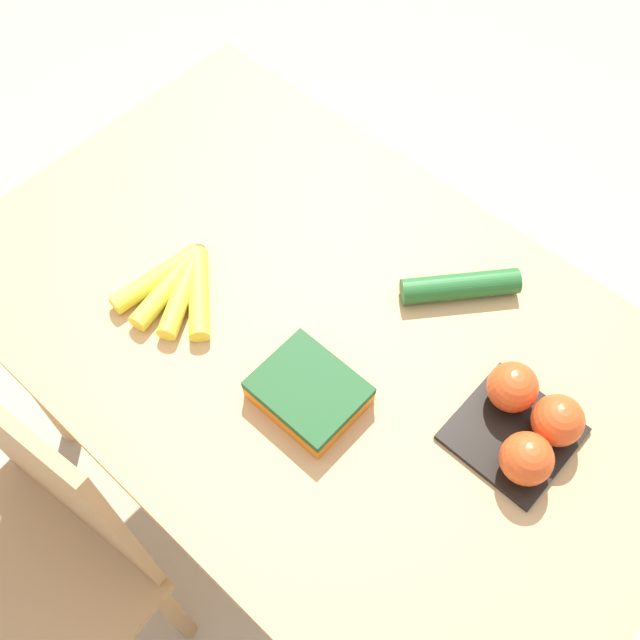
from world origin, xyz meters
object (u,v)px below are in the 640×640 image
object	(u,v)px
banana_bunch	(177,287)
cucumber_near	(460,286)
chair	(34,563)
carrot_bag	(309,391)
tomato_pack	(529,423)

from	to	relation	value
banana_bunch	cucumber_near	xyz separation A→B (m)	(-0.36, -0.33, 0.00)
chair	cucumber_near	bearing A→B (deg)	64.85
carrot_bag	tomato_pack	bearing A→B (deg)	-147.79
chair	carrot_bag	xyz separation A→B (m)	(-0.23, -0.47, 0.29)
carrot_bag	cucumber_near	distance (m)	0.33
banana_bunch	carrot_bag	xyz separation A→B (m)	(-0.31, -0.00, 0.01)
banana_bunch	carrot_bag	size ratio (longest dim) A/B	1.18
chair	banana_bunch	xyz separation A→B (m)	(0.08, -0.47, 0.28)
chair	cucumber_near	world-z (taller)	chair
carrot_bag	banana_bunch	bearing A→B (deg)	0.69
tomato_pack	cucumber_near	bearing A→B (deg)	-31.53
chair	banana_bunch	world-z (taller)	chair
banana_bunch	cucumber_near	distance (m)	0.49
tomato_pack	cucumber_near	distance (m)	0.27
cucumber_near	tomato_pack	bearing A→B (deg)	148.47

